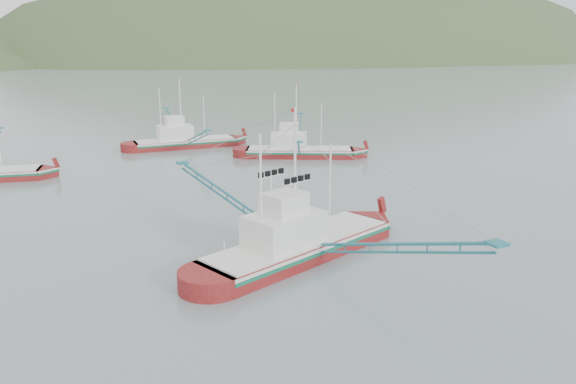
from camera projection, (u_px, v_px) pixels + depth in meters
name	position (u px, v px, depth m)	size (l,w,h in m)	color
ground	(325.00, 256.00, 39.04)	(1200.00, 1200.00, 0.00)	slate
main_boat	(299.00, 227.00, 38.35)	(15.76, 26.78, 11.20)	maroon
bg_boat_right	(299.00, 141.00, 72.49)	(15.26, 23.42, 10.12)	maroon
bg_boat_far	(184.00, 138.00, 79.19)	(14.29, 25.63, 10.37)	maroon
headland_right	(327.00, 59.00, 513.74)	(684.00, 432.00, 306.00)	#364A26
ridge_distant	(71.00, 58.00, 540.57)	(960.00, 400.00, 240.00)	slate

